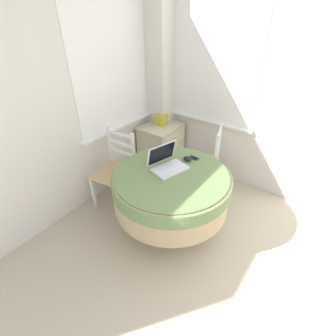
# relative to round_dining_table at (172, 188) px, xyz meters

# --- Properties ---
(corner_room_shell) EXTENTS (4.34, 4.76, 2.55)m
(corner_room_shell) POSITION_rel_round_dining_table_xyz_m (0.38, 0.05, 0.72)
(corner_room_shell) COLOR silver
(corner_room_shell) RESTS_ON ground_plane
(round_dining_table) EXTENTS (1.13, 1.13, 0.72)m
(round_dining_table) POSITION_rel_round_dining_table_xyz_m (0.00, 0.00, 0.00)
(round_dining_table) COLOR #4C3D2D
(round_dining_table) RESTS_ON ground_plane
(laptop) EXTENTS (0.39, 0.35, 0.23)m
(laptop) POSITION_rel_round_dining_table_xyz_m (0.07, 0.10, 0.21)
(laptop) COLOR silver
(laptop) RESTS_ON round_dining_table
(computer_mouse) EXTENTS (0.06, 0.09, 0.05)m
(computer_mouse) POSITION_rel_round_dining_table_xyz_m (0.29, 0.01, 0.19)
(computer_mouse) COLOR black
(computer_mouse) RESTS_ON round_dining_table
(cell_phone) EXTENTS (0.05, 0.10, 0.01)m
(cell_phone) POSITION_rel_round_dining_table_xyz_m (0.37, -0.02, 0.17)
(cell_phone) COLOR black
(cell_phone) RESTS_ON round_dining_table
(dining_chair_near_back_window) EXTENTS (0.48, 0.43, 0.88)m
(dining_chair_near_back_window) POSITION_rel_round_dining_table_xyz_m (0.04, 0.81, -0.13)
(dining_chair_near_back_window) COLOR tan
(dining_chair_near_back_window) RESTS_ON ground_plane
(dining_chair_near_right_window) EXTENTS (0.51, 0.54, 0.88)m
(dining_chair_near_right_window) POSITION_rel_round_dining_table_xyz_m (0.82, 0.08, -0.13)
(dining_chair_near_right_window) COLOR tan
(dining_chair_near_right_window) RESTS_ON ground_plane
(corner_cabinet) EXTENTS (0.55, 0.48, 0.65)m
(corner_cabinet) POSITION_rel_round_dining_table_xyz_m (0.96, 0.85, -0.23)
(corner_cabinet) COLOR beige
(corner_cabinet) RESTS_ON ground_plane
(storage_box) EXTENTS (0.15, 0.13, 0.15)m
(storage_box) POSITION_rel_round_dining_table_xyz_m (0.98, 0.86, 0.17)
(storage_box) COLOR gold
(storage_box) RESTS_ON corner_cabinet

